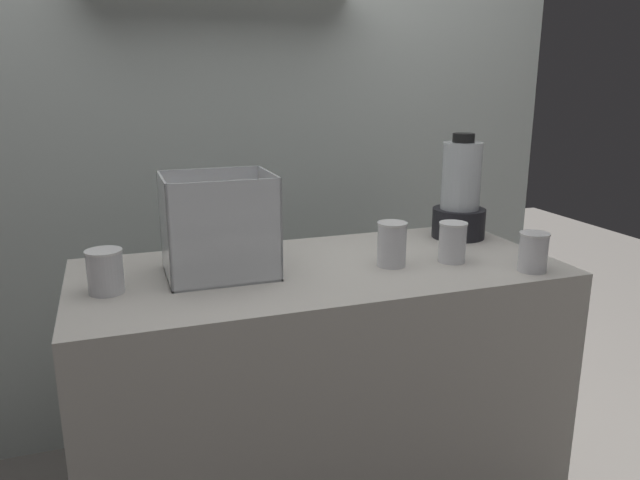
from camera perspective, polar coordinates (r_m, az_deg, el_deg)
name	(u,v)px	position (r m, az deg, el deg)	size (l,w,h in m)	color
counter	(320,404)	(1.95, 0.00, -15.25)	(1.40, 0.64, 0.90)	beige
back_wall_unit	(254,121)	(2.42, -6.26, 11.09)	(2.60, 0.24, 2.50)	silver
carrot_display_bin	(218,243)	(1.70, -9.58, -0.27)	(0.30, 0.24, 0.28)	white
blender_pitcher	(460,197)	(2.11, 13.06, 4.01)	(0.18, 0.18, 0.35)	black
juice_cup_carrot_far_left	(105,273)	(1.63, -19.58, -2.97)	(0.09, 0.09, 0.11)	white
juice_cup_orange_left	(392,246)	(1.77, 6.78, -0.58)	(0.09, 0.09, 0.13)	white
juice_cup_mango_middle	(452,245)	(1.84, 12.37, -0.45)	(0.08, 0.08, 0.12)	white
juice_cup_pomegranate_right	(533,254)	(1.81, 19.45, -1.22)	(0.08, 0.08, 0.11)	white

